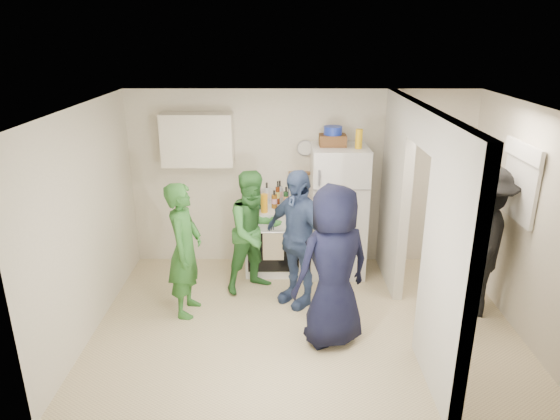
% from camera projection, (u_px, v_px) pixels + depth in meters
% --- Properties ---
extents(floor, '(4.80, 4.80, 0.00)m').
position_uv_depth(floor, '(305.00, 321.00, 5.87)').
color(floor, beige).
rests_on(floor, ground).
extents(wall_back, '(4.80, 0.00, 4.80)m').
position_uv_depth(wall_back, '(301.00, 179.00, 7.05)').
color(wall_back, silver).
rests_on(wall_back, floor).
extents(wall_front, '(4.80, 0.00, 4.80)m').
position_uv_depth(wall_front, '(317.00, 302.00, 3.85)').
color(wall_front, silver).
rests_on(wall_front, floor).
extents(wall_left, '(0.00, 3.40, 3.40)m').
position_uv_depth(wall_left, '(87.00, 222.00, 5.46)').
color(wall_left, silver).
rests_on(wall_left, floor).
extents(wall_right, '(0.00, 3.40, 3.40)m').
position_uv_depth(wall_right, '(526.00, 223.00, 5.44)').
color(wall_right, silver).
rests_on(wall_right, floor).
extents(ceiling, '(4.80, 4.80, 0.00)m').
position_uv_depth(ceiling, '(309.00, 107.00, 5.03)').
color(ceiling, white).
rests_on(ceiling, wall_back).
extents(partition_pier_back, '(0.12, 1.20, 2.50)m').
position_uv_depth(partition_pier_back, '(395.00, 192.00, 6.48)').
color(partition_pier_back, silver).
rests_on(partition_pier_back, floor).
extents(partition_pier_front, '(0.12, 1.20, 2.50)m').
position_uv_depth(partition_pier_front, '(448.00, 267.00, 4.41)').
color(partition_pier_front, silver).
rests_on(partition_pier_front, floor).
extents(partition_header, '(0.12, 1.00, 0.40)m').
position_uv_depth(partition_header, '(426.00, 127.00, 5.09)').
color(partition_header, silver).
rests_on(partition_header, partition_pier_back).
extents(stove, '(0.80, 0.66, 0.95)m').
position_uv_depth(stove, '(274.00, 239.00, 7.00)').
color(stove, white).
rests_on(stove, floor).
extents(upper_cabinet, '(0.95, 0.34, 0.70)m').
position_uv_depth(upper_cabinet, '(198.00, 140.00, 6.68)').
color(upper_cabinet, silver).
rests_on(upper_cabinet, wall_back).
extents(fridge, '(0.74, 0.72, 1.79)m').
position_uv_depth(fridge, '(338.00, 211.00, 6.83)').
color(fridge, white).
rests_on(fridge, floor).
extents(wicker_basket, '(0.35, 0.25, 0.15)m').
position_uv_depth(wicker_basket, '(333.00, 140.00, 6.55)').
color(wicker_basket, brown).
rests_on(wicker_basket, fridge).
extents(blue_bowl, '(0.24, 0.24, 0.11)m').
position_uv_depth(blue_bowl, '(333.00, 130.00, 6.50)').
color(blue_bowl, '#162B9B').
rests_on(blue_bowl, wicker_basket).
extents(yellow_cup_stack_top, '(0.09, 0.09, 0.25)m').
position_uv_depth(yellow_cup_stack_top, '(359.00, 139.00, 6.39)').
color(yellow_cup_stack_top, yellow).
rests_on(yellow_cup_stack_top, fridge).
extents(wall_clock, '(0.22, 0.02, 0.22)m').
position_uv_depth(wall_clock, '(305.00, 148.00, 6.88)').
color(wall_clock, white).
rests_on(wall_clock, wall_back).
extents(spice_shelf, '(0.35, 0.08, 0.03)m').
position_uv_depth(spice_shelf, '(301.00, 173.00, 6.97)').
color(spice_shelf, olive).
rests_on(spice_shelf, wall_back).
extents(nook_window, '(0.03, 0.70, 0.80)m').
position_uv_depth(nook_window, '(522.00, 182.00, 5.49)').
color(nook_window, black).
rests_on(nook_window, wall_right).
extents(nook_window_frame, '(0.04, 0.76, 0.86)m').
position_uv_depth(nook_window_frame, '(521.00, 182.00, 5.49)').
color(nook_window_frame, white).
rests_on(nook_window_frame, wall_right).
extents(nook_valance, '(0.04, 0.82, 0.18)m').
position_uv_depth(nook_valance, '(524.00, 151.00, 5.37)').
color(nook_valance, white).
rests_on(nook_valance, wall_right).
extents(yellow_cup_stack_stove, '(0.09, 0.09, 0.25)m').
position_uv_depth(yellow_cup_stack_stove, '(264.00, 203.00, 6.59)').
color(yellow_cup_stack_stove, orange).
rests_on(yellow_cup_stack_stove, stove).
extents(red_cup, '(0.09, 0.09, 0.12)m').
position_uv_depth(red_cup, '(290.00, 207.00, 6.63)').
color(red_cup, red).
rests_on(red_cup, stove).
extents(person_green_left, '(0.45, 0.63, 1.63)m').
position_uv_depth(person_green_left, '(185.00, 250.00, 5.81)').
color(person_green_left, '#2C6B2A').
rests_on(person_green_left, floor).
extents(person_green_center, '(0.99, 0.94, 1.61)m').
position_uv_depth(person_green_center, '(254.00, 232.00, 6.37)').
color(person_green_center, '#387F3B').
rests_on(person_green_center, floor).
extents(person_denim, '(1.00, 1.02, 1.72)m').
position_uv_depth(person_denim, '(297.00, 238.00, 6.02)').
color(person_denim, '#384D7A').
rests_on(person_denim, floor).
extents(person_navy, '(1.03, 0.89, 1.79)m').
position_uv_depth(person_navy, '(333.00, 267.00, 5.22)').
color(person_navy, black).
rests_on(person_navy, floor).
extents(person_nook, '(1.07, 1.35, 1.83)m').
position_uv_depth(person_nook, '(481.00, 241.00, 5.80)').
color(person_nook, black).
rests_on(person_nook, floor).
extents(bottle_a, '(0.06, 0.06, 0.28)m').
position_uv_depth(bottle_a, '(254.00, 194.00, 6.92)').
color(bottle_a, maroon).
rests_on(bottle_a, stove).
extents(bottle_b, '(0.08, 0.08, 0.26)m').
position_uv_depth(bottle_b, '(260.00, 199.00, 6.73)').
color(bottle_b, '#16422C').
rests_on(bottle_b, stove).
extents(bottle_c, '(0.08, 0.08, 0.30)m').
position_uv_depth(bottle_c, '(267.00, 193.00, 6.93)').
color(bottle_c, silver).
rests_on(bottle_c, stove).
extents(bottle_d, '(0.08, 0.08, 0.25)m').
position_uv_depth(bottle_d, '(274.00, 199.00, 6.75)').
color(bottle_d, brown).
rests_on(bottle_d, stove).
extents(bottle_e, '(0.08, 0.08, 0.32)m').
position_uv_depth(bottle_e, '(280.00, 192.00, 6.95)').
color(bottle_e, '#9CA2AD').
rests_on(bottle_e, stove).
extents(bottle_f, '(0.07, 0.07, 0.28)m').
position_uv_depth(bottle_f, '(286.00, 197.00, 6.79)').
color(bottle_f, '#163D1E').
rests_on(bottle_f, stove).
extents(bottle_g, '(0.06, 0.06, 0.32)m').
position_uv_depth(bottle_g, '(293.00, 192.00, 6.92)').
color(bottle_g, brown).
rests_on(bottle_g, stove).
extents(bottle_h, '(0.07, 0.07, 0.30)m').
position_uv_depth(bottle_h, '(250.00, 199.00, 6.68)').
color(bottle_h, silver).
rests_on(bottle_h, stove).
extents(bottle_i, '(0.06, 0.06, 0.33)m').
position_uv_depth(bottle_i, '(278.00, 193.00, 6.90)').
color(bottle_i, '#59240F').
rests_on(bottle_i, stove).
extents(bottle_j, '(0.08, 0.08, 0.28)m').
position_uv_depth(bottle_j, '(296.00, 199.00, 6.71)').
color(bottle_j, '#2F531C').
rests_on(bottle_j, stove).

